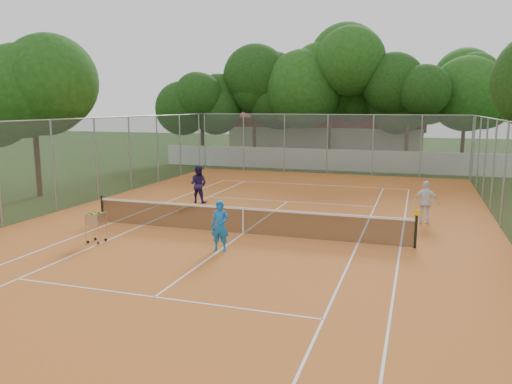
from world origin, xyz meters
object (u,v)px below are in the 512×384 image
(tennis_net, at_px, (243,220))
(clubhouse, at_px, (329,132))
(player_far_left, at_px, (198,184))
(ball_hopper, at_px, (96,227))
(player_far_right, at_px, (426,202))
(player_near, at_px, (220,226))

(tennis_net, relative_size, clubhouse, 0.72)
(clubhouse, bearing_deg, player_far_left, -94.69)
(clubhouse, xyz_separation_m, ball_hopper, (-2.31, -31.67, -1.63))
(player_far_left, height_order, ball_hopper, player_far_left)
(clubhouse, height_order, player_far_right, clubhouse)
(tennis_net, distance_m, player_far_left, 6.30)
(player_near, height_order, ball_hopper, player_near)
(player_far_right, bearing_deg, player_near, 44.95)
(player_near, xyz_separation_m, player_far_right, (6.22, 5.96, 0.03))
(clubhouse, xyz_separation_m, player_near, (2.04, -31.27, -1.37))
(player_far_left, xyz_separation_m, ball_hopper, (-0.32, -7.53, -0.34))
(ball_hopper, bearing_deg, tennis_net, 11.32)
(clubhouse, bearing_deg, ball_hopper, -94.16)
(tennis_net, height_order, ball_hopper, ball_hopper)
(clubhouse, height_order, player_near, clubhouse)
(player_far_right, height_order, ball_hopper, player_far_right)
(tennis_net, bearing_deg, ball_hopper, -148.22)
(player_far_right, bearing_deg, ball_hopper, 32.19)
(clubhouse, relative_size, player_far_right, 9.68)
(player_far_left, distance_m, ball_hopper, 7.55)
(tennis_net, xyz_separation_m, player_near, (0.04, -2.27, 0.32))
(tennis_net, height_order, player_far_left, player_far_left)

